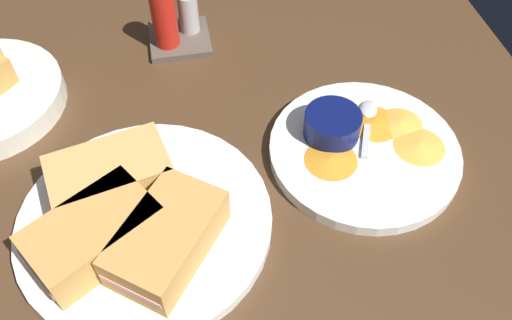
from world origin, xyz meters
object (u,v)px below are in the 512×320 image
(sandwich_half_far, at_px, (94,235))
(ramekin_dark_sauce, at_px, (165,252))
(sandwich_half_extra, at_px, (167,238))
(spoon_by_gravy_ramekin, at_px, (368,116))
(condiment_caddy, at_px, (175,24))
(plate_sandwich_main, at_px, (143,222))
(ramekin_light_gravy, at_px, (332,124))
(spoon_by_dark_ramekin, at_px, (155,219))
(plate_chips_companion, at_px, (364,151))
(sandwich_half_near, at_px, (111,176))

(sandwich_half_far, height_order, ramekin_dark_sauce, sandwich_half_far)
(sandwich_half_extra, bearing_deg, sandwich_half_far, 165.80)
(spoon_by_gravy_ramekin, bearing_deg, sandwich_half_extra, -151.55)
(condiment_caddy, bearing_deg, plate_sandwich_main, -102.15)
(sandwich_half_far, xyz_separation_m, ramekin_light_gravy, (0.29, 0.11, -0.01))
(spoon_by_dark_ramekin, distance_m, plate_chips_companion, 0.27)
(ramekin_dark_sauce, relative_size, ramekin_light_gravy, 0.91)
(spoon_by_gravy_ramekin, xyz_separation_m, condiment_caddy, (-0.23, 0.22, 0.01))
(spoon_by_dark_ramekin, bearing_deg, ramekin_dark_sauce, -80.41)
(sandwich_half_far, distance_m, sandwich_half_extra, 0.08)
(plate_sandwich_main, height_order, ramekin_dark_sauce, ramekin_dark_sauce)
(sandwich_half_near, bearing_deg, ramekin_light_gravy, 7.54)
(ramekin_light_gravy, bearing_deg, sandwich_half_extra, -148.98)
(plate_sandwich_main, distance_m, ramekin_dark_sauce, 0.07)
(sandwich_half_near, xyz_separation_m, sandwich_half_extra, (0.06, -0.09, 0.00))
(plate_sandwich_main, bearing_deg, ramekin_light_gravy, 18.78)
(ramekin_dark_sauce, height_order, spoon_by_dark_ramekin, ramekin_dark_sauce)
(sandwich_half_near, relative_size, spoon_by_dark_ramekin, 1.45)
(sandwich_half_far, distance_m, spoon_by_dark_ramekin, 0.07)
(plate_sandwich_main, relative_size, plate_chips_companion, 1.20)
(spoon_by_dark_ramekin, relative_size, spoon_by_gravy_ramekin, 1.03)
(plate_sandwich_main, height_order, ramekin_light_gravy, ramekin_light_gravy)
(sandwich_half_near, relative_size, ramekin_light_gravy, 2.06)
(plate_chips_companion, relative_size, ramekin_light_gravy, 3.36)
(spoon_by_dark_ramekin, xyz_separation_m, condiment_caddy, (0.05, 0.33, 0.01))
(plate_sandwich_main, relative_size, spoon_by_dark_ramekin, 2.84)
(ramekin_light_gravy, bearing_deg, plate_sandwich_main, -161.22)
(plate_chips_companion, bearing_deg, spoon_by_dark_ramekin, -167.13)
(sandwich_half_far, distance_m, ramekin_light_gravy, 0.31)
(spoon_by_gravy_ramekin, bearing_deg, sandwich_half_far, -159.72)
(ramekin_dark_sauce, distance_m, ramekin_light_gravy, 0.26)
(plate_chips_companion, xyz_separation_m, ramekin_light_gravy, (-0.04, 0.03, 0.03))
(sandwich_half_extra, bearing_deg, spoon_by_gravy_ramekin, 28.45)
(sandwich_half_extra, relative_size, ramekin_dark_sauce, 2.33)
(sandwich_half_extra, distance_m, ramekin_light_gravy, 0.25)
(plate_chips_companion, bearing_deg, ramekin_dark_sauce, -156.13)
(spoon_by_gravy_ramekin, bearing_deg, sandwich_half_near, -170.81)
(sandwich_half_near, xyz_separation_m, spoon_by_gravy_ramekin, (0.32, 0.05, -0.02))
(sandwich_half_near, xyz_separation_m, spoon_by_dark_ramekin, (0.04, -0.05, -0.02))
(sandwich_half_near, bearing_deg, sandwich_half_far, -104.20)
(sandwich_half_far, xyz_separation_m, condiment_caddy, (0.11, 0.35, -0.01))
(sandwich_half_far, height_order, spoon_by_gravy_ramekin, sandwich_half_far)
(condiment_caddy, bearing_deg, plate_chips_companion, -52.21)
(spoon_by_dark_ramekin, xyz_separation_m, ramekin_light_gravy, (0.23, 0.09, 0.01))
(sandwich_half_far, distance_m, ramekin_dark_sauce, 0.08)
(sandwich_half_far, relative_size, sandwich_half_extra, 1.01)
(sandwich_half_far, height_order, spoon_by_dark_ramekin, sandwich_half_far)
(plate_sandwich_main, bearing_deg, condiment_caddy, 77.85)
(sandwich_half_extra, distance_m, plate_chips_companion, 0.27)
(plate_sandwich_main, bearing_deg, plate_chips_companion, 10.74)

